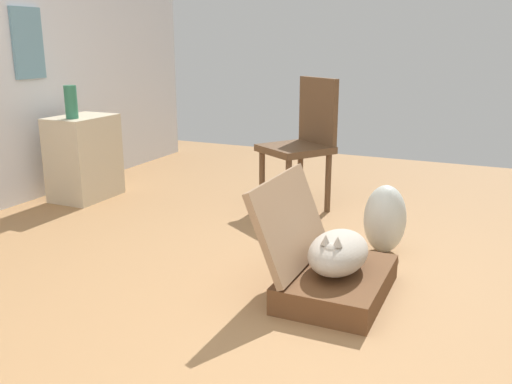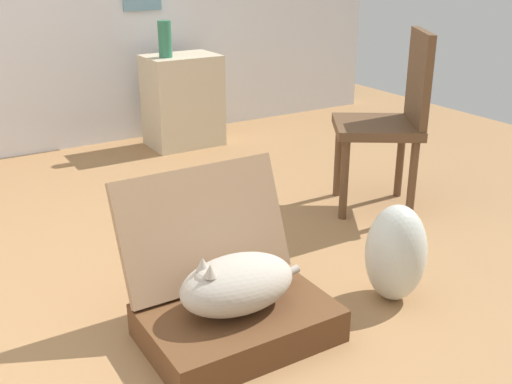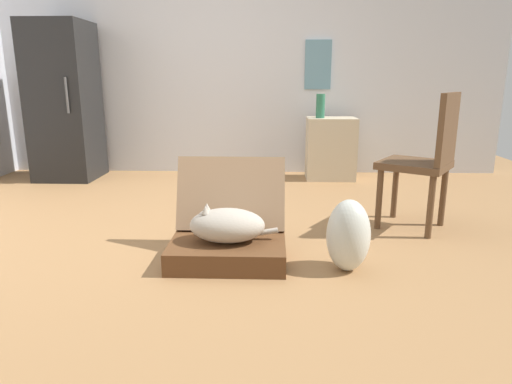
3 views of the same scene
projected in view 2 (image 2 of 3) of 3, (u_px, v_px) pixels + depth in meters
The scene contains 8 objects.
ground_plane at pixel (96, 304), 2.50m from camera, with size 7.68×7.68×0.00m, color #9E7247.
suitcase_base at pixel (238, 323), 2.25m from camera, with size 0.68×0.47×0.13m, color brown.
suitcase_lid at pixel (204, 227), 2.35m from camera, with size 0.68×0.47×0.04m, color #9B7756.
cat at pixel (236, 284), 2.19m from camera, with size 0.52×0.28×0.23m.
plastic_bag_white at pixel (396, 253), 2.47m from camera, with size 0.25×0.25×0.41m, color silver.
side_table at pixel (183, 101), 4.46m from camera, with size 0.52×0.37×0.66m, color beige.
vase_tall at pixel (165, 39), 4.20m from camera, with size 0.09×0.09×0.25m, color #2D7051.
chair at pixel (392, 116), 3.26m from camera, with size 0.61×0.60×0.97m.
Camera 2 is at (-0.57, -2.18, 1.34)m, focal length 42.86 mm.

